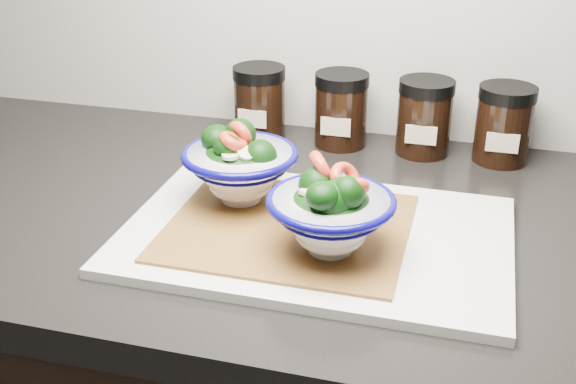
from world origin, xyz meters
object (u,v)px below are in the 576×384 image
(bowl_right, at_px, (331,213))
(spice_jar_a, at_px, (260,102))
(spice_jar_b, at_px, (341,109))
(cutting_board, at_px, (316,235))
(spice_jar_c, at_px, (424,117))
(bowl_left, at_px, (240,166))
(spice_jar_d, at_px, (504,124))

(bowl_right, height_order, spice_jar_a, bowl_right)
(spice_jar_b, bearing_deg, cutting_board, -83.74)
(spice_jar_c, bearing_deg, spice_jar_a, 180.00)
(bowl_left, bearing_deg, spice_jar_b, 73.08)
(spice_jar_b, distance_m, spice_jar_c, 0.13)
(bowl_right, bearing_deg, spice_jar_c, 79.12)
(cutting_board, height_order, spice_jar_c, spice_jar_c)
(bowl_right, height_order, spice_jar_d, bowl_right)
(cutting_board, relative_size, bowl_right, 3.16)
(spice_jar_c, bearing_deg, spice_jar_b, 180.00)
(cutting_board, height_order, spice_jar_a, spice_jar_a)
(spice_jar_b, bearing_deg, spice_jar_d, 0.00)
(cutting_board, xyz_separation_m, spice_jar_c, (0.09, 0.30, 0.05))
(spice_jar_b, distance_m, spice_jar_d, 0.24)
(bowl_right, relative_size, spice_jar_c, 1.26)
(spice_jar_b, xyz_separation_m, spice_jar_d, (0.24, 0.00, 0.00))
(cutting_board, relative_size, bowl_left, 3.09)
(bowl_right, xyz_separation_m, spice_jar_a, (-0.19, 0.35, -0.01))
(spice_jar_c, bearing_deg, bowl_left, -128.77)
(spice_jar_c, bearing_deg, bowl_right, -100.88)
(bowl_right, xyz_separation_m, spice_jar_d, (0.18, 0.35, -0.01))
(cutting_board, distance_m, spice_jar_d, 0.37)
(bowl_left, xyz_separation_m, spice_jar_c, (0.20, 0.25, -0.01))
(bowl_left, xyz_separation_m, spice_jar_a, (-0.05, 0.25, -0.01))
(bowl_right, bearing_deg, bowl_left, 145.41)
(cutting_board, distance_m, spice_jar_b, 0.31)
(spice_jar_a, distance_m, spice_jar_b, 0.13)
(bowl_right, bearing_deg, spice_jar_b, 99.74)
(cutting_board, bearing_deg, spice_jar_d, 55.60)
(bowl_right, height_order, spice_jar_c, bowl_right)
(spice_jar_a, relative_size, spice_jar_c, 1.00)
(bowl_right, relative_size, spice_jar_b, 1.26)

